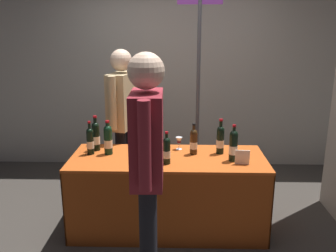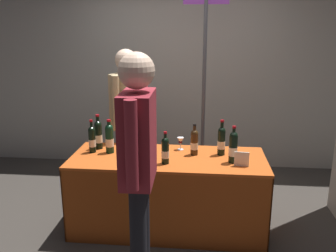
# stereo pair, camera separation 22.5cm
# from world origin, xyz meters

# --- Properties ---
(ground_plane) EXTENTS (12.00, 12.00, 0.00)m
(ground_plane) POSITION_xyz_m (0.00, 0.00, 0.00)
(ground_plane) COLOR #38332D
(back_partition) EXTENTS (6.23, 0.12, 2.93)m
(back_partition) POSITION_xyz_m (0.00, 1.77, 1.46)
(back_partition) COLOR #9E998E
(back_partition) RESTS_ON ground_plane
(tasting_table) EXTENTS (1.82, 0.73, 0.73)m
(tasting_table) POSITION_xyz_m (0.00, 0.00, 0.51)
(tasting_table) COLOR #B74C19
(tasting_table) RESTS_ON ground_plane
(featured_wine_bottle) EXTENTS (0.07, 0.07, 0.34)m
(featured_wine_bottle) POSITION_xyz_m (0.50, 0.11, 0.87)
(featured_wine_bottle) COLOR black
(featured_wine_bottle) RESTS_ON tasting_table
(display_bottle_0) EXTENTS (0.07, 0.07, 0.30)m
(display_bottle_0) POSITION_xyz_m (-0.01, -0.17, 0.86)
(display_bottle_0) COLOR black
(display_bottle_0) RESTS_ON tasting_table
(display_bottle_1) EXTENTS (0.07, 0.07, 0.32)m
(display_bottle_1) POSITION_xyz_m (-0.74, 0.06, 0.86)
(display_bottle_1) COLOR black
(display_bottle_1) RESTS_ON tasting_table
(display_bottle_2) EXTENTS (0.08, 0.08, 0.33)m
(display_bottle_2) POSITION_xyz_m (-0.57, 0.07, 0.88)
(display_bottle_2) COLOR black
(display_bottle_2) RESTS_ON tasting_table
(display_bottle_3) EXTENTS (0.08, 0.08, 0.35)m
(display_bottle_3) POSITION_xyz_m (-0.71, 0.17, 0.88)
(display_bottle_3) COLOR black
(display_bottle_3) RESTS_ON tasting_table
(display_bottle_4) EXTENTS (0.08, 0.08, 0.34)m
(display_bottle_4) POSITION_xyz_m (0.59, -0.09, 0.88)
(display_bottle_4) COLOR black
(display_bottle_4) RESTS_ON tasting_table
(display_bottle_5) EXTENTS (0.07, 0.07, 0.30)m
(display_bottle_5) POSITION_xyz_m (0.24, 0.09, 0.86)
(display_bottle_5) COLOR #38230F
(display_bottle_5) RESTS_ON tasting_table
(wine_glass_near_vendor) EXTENTS (0.07, 0.07, 0.13)m
(wine_glass_near_vendor) POSITION_xyz_m (0.10, 0.22, 0.82)
(wine_glass_near_vendor) COLOR silver
(wine_glass_near_vendor) RESTS_ON tasting_table
(brochure_stand) EXTENTS (0.13, 0.03, 0.13)m
(brochure_stand) POSITION_xyz_m (0.66, -0.18, 0.80)
(brochure_stand) COLOR silver
(brochure_stand) RESTS_ON tasting_table
(vendor_presenter) EXTENTS (0.31, 0.59, 1.69)m
(vendor_presenter) POSITION_xyz_m (-0.51, 0.63, 1.02)
(vendor_presenter) COLOR black
(vendor_presenter) RESTS_ON ground_plane
(taster_foreground_right) EXTENTS (0.24, 0.58, 1.76)m
(taster_foreground_right) POSITION_xyz_m (-0.12, -0.89, 1.06)
(taster_foreground_right) COLOR black
(taster_foreground_right) RESTS_ON ground_plane
(booth_signpost) EXTENTS (0.49, 0.04, 2.34)m
(booth_signpost) POSITION_xyz_m (0.32, 0.92, 1.41)
(booth_signpost) COLOR #47474C
(booth_signpost) RESTS_ON ground_plane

